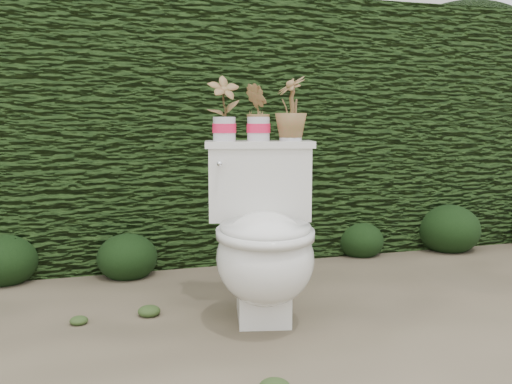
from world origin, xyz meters
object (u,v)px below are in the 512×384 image
object	(u,v)px
potted_plant_right	(291,110)
potted_plant_center	(258,114)
potted_plant_left	(224,110)
toilet	(263,241)

from	to	relation	value
potted_plant_right	potted_plant_center	bearing A→B (deg)	-112.36
potted_plant_left	potted_plant_center	xyz separation A→B (m)	(0.15, -0.04, -0.02)
potted_plant_left	potted_plant_right	xyz separation A→B (m)	(0.30, -0.07, -0.00)
potted_plant_left	potted_plant_center	world-z (taller)	potted_plant_left
potted_plant_left	potted_plant_center	bearing A→B (deg)	-12.84
potted_plant_left	toilet	bearing A→B (deg)	-68.90
potted_plant_center	potted_plant_right	distance (m)	0.15
potted_plant_left	potted_plant_right	size ratio (longest dim) A/B	1.02
potted_plant_center	potted_plant_right	xyz separation A→B (m)	(0.15, -0.03, 0.02)
potted_plant_left	potted_plant_right	bearing A→B (deg)	-12.84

